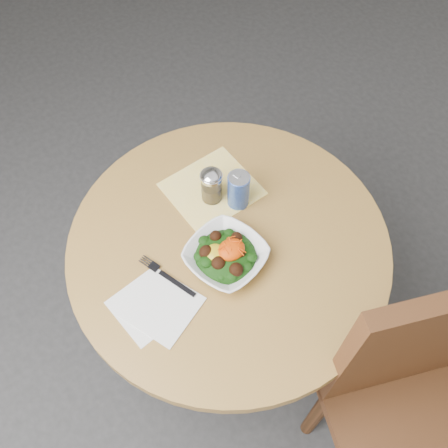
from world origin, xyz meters
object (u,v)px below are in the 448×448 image
chair (423,406)px  beverage_can (238,190)px  spice_shaker (212,186)px  salad_bowl (226,256)px

chair → beverage_can: 0.76m
chair → spice_shaker: size_ratio=9.07×
chair → spice_shaker: chair is taller
chair → spice_shaker: (-0.13, 0.78, 0.22)m
chair → salad_bowl: size_ratio=4.24×
chair → beverage_can: (-0.08, 0.72, 0.22)m
spice_shaker → beverage_can: (0.05, -0.06, 0.00)m
salad_bowl → beverage_can: beverage_can is taller
spice_shaker → beverage_can: 0.08m
chair → beverage_can: chair is taller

